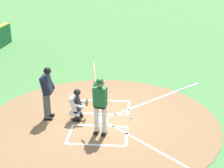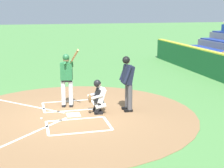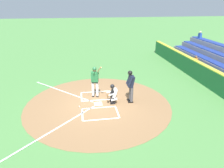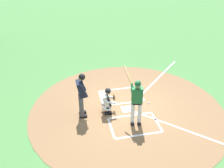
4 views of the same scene
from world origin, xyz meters
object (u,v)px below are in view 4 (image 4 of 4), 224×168
object	(u,v)px
batter	(137,99)
plate_umpire	(81,92)
catcher	(108,100)
baseball	(149,103)

from	to	relation	value
batter	plate_umpire	size ratio (longest dim) A/B	1.14
catcher	baseball	size ratio (longest dim) A/B	15.27
batter	catcher	distance (m)	1.39
batter	plate_umpire	distance (m)	2.11
batter	baseball	size ratio (longest dim) A/B	28.76
catcher	plate_umpire	distance (m)	1.12
catcher	baseball	bearing A→B (deg)	96.25
plate_umpire	baseball	world-z (taller)	plate_umpire
catcher	batter	bearing A→B (deg)	43.62
batter	baseball	bearing A→B (deg)	139.85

